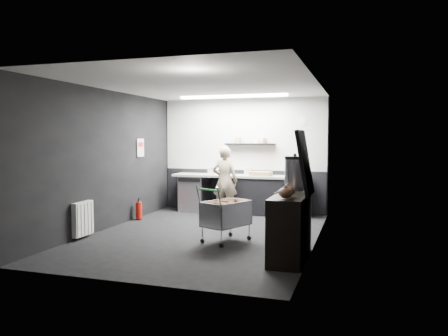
% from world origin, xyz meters
% --- Properties ---
extents(floor, '(5.50, 5.50, 0.00)m').
position_xyz_m(floor, '(0.00, 0.00, 0.00)').
color(floor, black).
rests_on(floor, ground).
extents(ceiling, '(5.50, 5.50, 0.00)m').
position_xyz_m(ceiling, '(0.00, 0.00, 2.70)').
color(ceiling, silver).
rests_on(ceiling, wall_back).
extents(wall_back, '(5.50, 0.00, 5.50)m').
position_xyz_m(wall_back, '(0.00, 2.75, 1.35)').
color(wall_back, black).
rests_on(wall_back, floor).
extents(wall_front, '(5.50, 0.00, 5.50)m').
position_xyz_m(wall_front, '(0.00, -2.75, 1.35)').
color(wall_front, black).
rests_on(wall_front, floor).
extents(wall_left, '(0.00, 5.50, 5.50)m').
position_xyz_m(wall_left, '(-2.00, 0.00, 1.35)').
color(wall_left, black).
rests_on(wall_left, floor).
extents(wall_right, '(0.00, 5.50, 5.50)m').
position_xyz_m(wall_right, '(2.00, 0.00, 1.35)').
color(wall_right, black).
rests_on(wall_right, floor).
extents(kitchen_wall_panel, '(3.95, 0.02, 1.70)m').
position_xyz_m(kitchen_wall_panel, '(0.00, 2.73, 1.85)').
color(kitchen_wall_panel, silver).
rests_on(kitchen_wall_panel, wall_back).
extents(dado_panel, '(3.95, 0.02, 1.00)m').
position_xyz_m(dado_panel, '(0.00, 2.73, 0.50)').
color(dado_panel, black).
rests_on(dado_panel, wall_back).
extents(floating_shelf, '(1.20, 0.22, 0.04)m').
position_xyz_m(floating_shelf, '(0.20, 2.62, 1.62)').
color(floating_shelf, black).
rests_on(floating_shelf, wall_back).
extents(wall_clock, '(0.20, 0.03, 0.20)m').
position_xyz_m(wall_clock, '(1.40, 2.72, 2.15)').
color(wall_clock, white).
rests_on(wall_clock, wall_back).
extents(poster, '(0.02, 0.30, 0.40)m').
position_xyz_m(poster, '(-1.98, 1.30, 1.55)').
color(poster, silver).
rests_on(poster, wall_left).
extents(poster_red_band, '(0.02, 0.22, 0.10)m').
position_xyz_m(poster_red_band, '(-1.98, 1.30, 1.62)').
color(poster_red_band, red).
rests_on(poster_red_band, poster).
extents(radiator, '(0.10, 0.50, 0.60)m').
position_xyz_m(radiator, '(-1.94, -0.90, 0.35)').
color(radiator, white).
rests_on(radiator, wall_left).
extents(ceiling_strip, '(2.40, 0.20, 0.04)m').
position_xyz_m(ceiling_strip, '(0.00, 1.85, 2.67)').
color(ceiling_strip, white).
rests_on(ceiling_strip, ceiling).
extents(prep_counter, '(3.20, 0.61, 0.90)m').
position_xyz_m(prep_counter, '(0.14, 2.42, 0.46)').
color(prep_counter, black).
rests_on(prep_counter, floor).
extents(person, '(0.59, 0.40, 1.58)m').
position_xyz_m(person, '(-0.22, 1.97, 0.79)').
color(person, beige).
rests_on(person, floor).
extents(shopping_cart, '(0.84, 1.07, 0.95)m').
position_xyz_m(shopping_cart, '(0.53, -0.38, 0.45)').
color(shopping_cart, silver).
rests_on(shopping_cart, floor).
extents(sideboard, '(0.54, 1.26, 1.88)m').
position_xyz_m(sideboard, '(1.76, -1.09, 0.60)').
color(sideboard, black).
rests_on(sideboard, floor).
extents(fire_extinguisher, '(0.14, 0.14, 0.45)m').
position_xyz_m(fire_extinguisher, '(-1.85, 0.96, 0.22)').
color(fire_extinguisher, red).
rests_on(fire_extinguisher, floor).
extents(cardboard_box, '(0.49, 0.38, 0.09)m').
position_xyz_m(cardboard_box, '(0.52, 2.37, 0.95)').
color(cardboard_box, '#A28256').
rests_on(cardboard_box, prep_counter).
extents(pink_tub, '(0.17, 0.17, 0.17)m').
position_xyz_m(pink_tub, '(0.20, 2.42, 0.99)').
color(pink_tub, silver).
rests_on(pink_tub, prep_counter).
extents(white_container, '(0.23, 0.19, 0.17)m').
position_xyz_m(white_container, '(-0.64, 2.37, 0.99)').
color(white_container, white).
rests_on(white_container, prep_counter).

